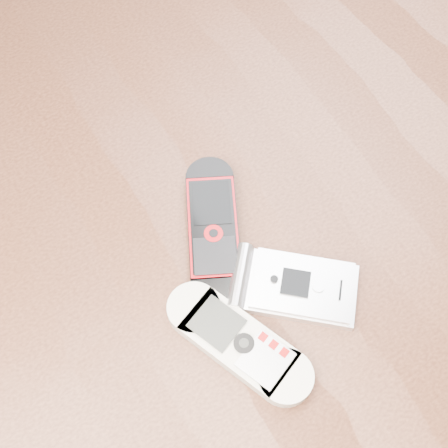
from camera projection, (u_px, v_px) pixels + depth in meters
ground at (222, 399)px, 1.24m from camera, size 4.00×4.00×0.00m
table at (220, 275)px, 0.67m from camera, size 1.20×0.80×0.75m
nokia_white at (238, 342)px, 0.52m from camera, size 0.09×0.15×0.02m
nokia_black_red at (213, 228)px, 0.57m from camera, size 0.11×0.15×0.01m
motorola_razr at (298, 287)px, 0.54m from camera, size 0.12×0.12×0.02m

